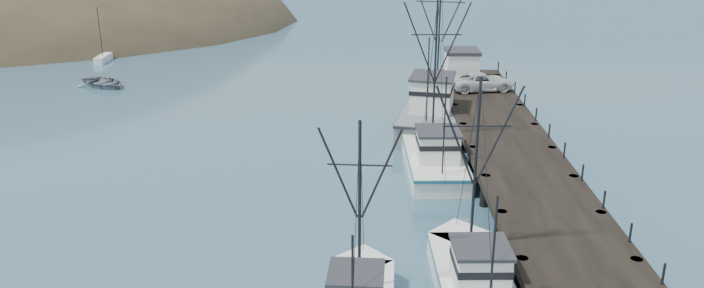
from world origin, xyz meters
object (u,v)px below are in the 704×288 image
trawler_far (434,157)px  trawler_near (472,278)px  work_vessel (434,109)px  pier_shed (462,64)px  motorboat (104,86)px  pickup_truck (482,82)px  pier (512,151)px

trawler_far → trawler_near: bearing=-89.0°
work_vessel → pier_shed: size_ratio=4.76×
motorboat → pier_shed: bearing=-61.2°
pier_shed → pickup_truck: pier_shed is taller
trawler_far → motorboat: size_ratio=2.20×
pier → pickup_truck: bearing=89.1°
trawler_near → pickup_truck: trawler_near is taller
pier_shed → pickup_truck: bearing=-70.4°
work_vessel → pickup_truck: size_ratio=2.83×
trawler_far → pier_shed: size_ratio=3.74×
work_vessel → pier_shed: work_vessel is taller
trawler_far → motorboat: 37.33m
work_vessel → motorboat: size_ratio=2.80×
pier_shed → motorboat: pier_shed is taller
pier → trawler_near: size_ratio=4.16×
work_vessel → motorboat: bearing=160.0°
trawler_near → pier_shed: 33.17m
trawler_near → trawler_far: 16.08m
pier → pier_shed: (-1.06, 18.00, 1.73)m
trawler_far → motorboat: (-30.60, 21.37, -0.82)m
pickup_truck → motorboat: (-35.91, 8.20, -2.75)m
trawler_far → work_vessel: size_ratio=0.79×
pier → trawler_far: size_ratio=3.67×
trawler_near → pier_shed: bearing=83.5°
pier → pier_shed: bearing=93.4°
pier_shed → pickup_truck: size_ratio=0.59×
work_vessel → pickup_truck: bearing=36.8°
pickup_truck → motorboat: size_ratio=0.99×
trawler_near → pier_shed: (3.73, 32.86, 2.60)m
pier_shed → motorboat: bearing=172.5°
work_vessel → pier_shed: 7.85m
trawler_far → pickup_truck: (5.31, 13.17, 1.93)m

